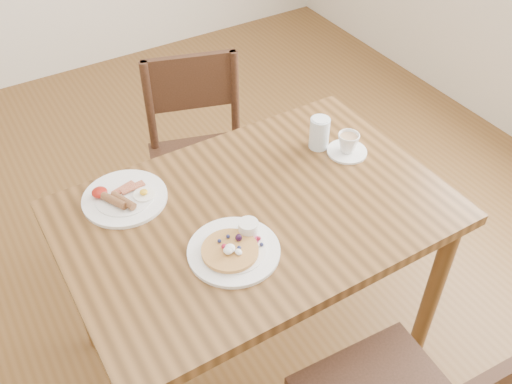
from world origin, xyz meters
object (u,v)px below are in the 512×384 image
dining_table (256,231)px  breakfast_plate (123,197)px  water_glass (319,133)px  teacup_saucer (348,145)px  chair_far (201,154)px  pancake_plate (234,248)px

dining_table → breakfast_plate: (-0.34, 0.25, 0.11)m
breakfast_plate → water_glass: size_ratio=2.34×
dining_table → water_glass: (0.36, 0.16, 0.16)m
teacup_saucer → dining_table: bearing=-169.4°
chair_far → teacup_saucer: chair_far is taller
chair_far → teacup_saucer: 0.70m
dining_table → chair_far: (0.11, 0.64, -0.16)m
breakfast_plate → water_glass: (0.69, -0.09, 0.05)m
chair_far → breakfast_plate: (-0.45, -0.39, 0.27)m
chair_far → pancake_plate: 0.85m
teacup_saucer → water_glass: (-0.06, 0.08, 0.02)m
dining_table → breakfast_plate: 0.44m
dining_table → water_glass: 0.42m
breakfast_plate → chair_far: bearing=40.5°
chair_far → teacup_saucer: bearing=136.2°
chair_far → breakfast_plate: size_ratio=3.26×
water_glass → chair_far: bearing=116.7°
dining_table → water_glass: bearing=24.2°
water_glass → pancake_plate: bearing=-150.7°
teacup_saucer → water_glass: 0.11m
breakfast_plate → pancake_plate: bearing=-62.7°
dining_table → chair_far: 0.67m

